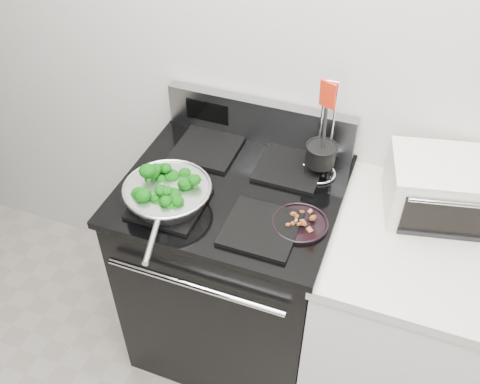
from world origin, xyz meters
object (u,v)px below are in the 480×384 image
at_px(skillet, 167,194).
at_px(bacon_plate, 300,221).
at_px(utensil_holder, 320,159).
at_px(gas_range, 233,267).
at_px(toaster_oven, 442,188).

relative_size(skillet, bacon_plate, 2.51).
xyz_separation_m(skillet, utensil_holder, (0.45, 0.34, 0.02)).
bearing_deg(bacon_plate, gas_range, 159.69).
distance_m(utensil_holder, toaster_oven, 0.43).
relative_size(gas_range, utensil_holder, 2.81).
bearing_deg(gas_range, bacon_plate, -20.31).
xyz_separation_m(gas_range, skillet, (-0.17, -0.17, 0.51)).
relative_size(gas_range, skillet, 2.35).
bearing_deg(utensil_holder, skillet, -121.12).
distance_m(gas_range, bacon_plate, 0.57).
bearing_deg(gas_range, utensil_holder, 31.79).
distance_m(gas_range, utensil_holder, 0.63).
height_order(gas_range, toaster_oven, gas_range).
relative_size(skillet, utensil_holder, 1.20).
bearing_deg(gas_range, skillet, -135.57).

